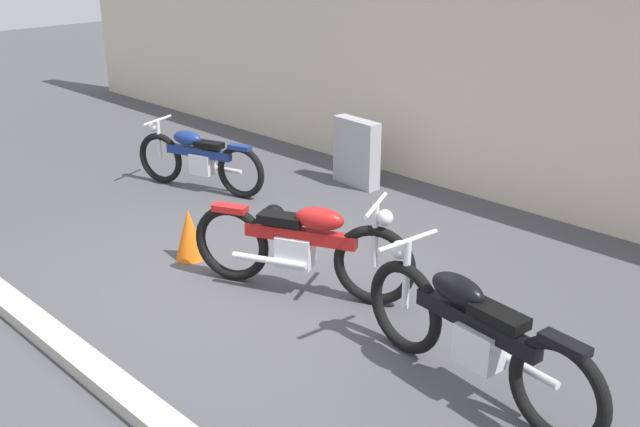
{
  "coord_description": "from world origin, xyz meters",
  "views": [
    {
      "loc": [
        4.98,
        -3.98,
        3.28
      ],
      "look_at": [
        0.13,
        0.9,
        0.55
      ],
      "focal_mm": 40.88,
      "sensor_mm": 36.0,
      "label": 1
    }
  ],
  "objects_px": {
    "motorcycle_red": "(302,246)",
    "motorcycle_blue": "(198,159)",
    "helmet": "(274,216)",
    "motorcycle_black": "(473,334)",
    "stone_marker": "(356,152)",
    "traffic_cone": "(189,234)"
  },
  "relations": [
    {
      "from": "stone_marker",
      "to": "helmet",
      "type": "xyz_separation_m",
      "value": [
        0.33,
        -1.78,
        -0.32
      ]
    },
    {
      "from": "motorcycle_red",
      "to": "motorcycle_black",
      "type": "xyz_separation_m",
      "value": [
        2.04,
        -0.21,
        0.0
      ]
    },
    {
      "from": "stone_marker",
      "to": "motorcycle_blue",
      "type": "relative_size",
      "value": 0.47
    },
    {
      "from": "helmet",
      "to": "motorcycle_blue",
      "type": "relative_size",
      "value": 0.14
    },
    {
      "from": "motorcycle_red",
      "to": "traffic_cone",
      "type": "bearing_deg",
      "value": 167.85
    },
    {
      "from": "stone_marker",
      "to": "helmet",
      "type": "relative_size",
      "value": 3.33
    },
    {
      "from": "motorcycle_red",
      "to": "stone_marker",
      "type": "bearing_deg",
      "value": 98.28
    },
    {
      "from": "traffic_cone",
      "to": "motorcycle_black",
      "type": "height_order",
      "value": "motorcycle_black"
    },
    {
      "from": "stone_marker",
      "to": "motorcycle_black",
      "type": "xyz_separation_m",
      "value": [
        3.76,
        -2.88,
        0.03
      ]
    },
    {
      "from": "motorcycle_red",
      "to": "motorcycle_blue",
      "type": "xyz_separation_m",
      "value": [
        -3.06,
        1.04,
        -0.05
      ]
    },
    {
      "from": "traffic_cone",
      "to": "motorcycle_blue",
      "type": "relative_size",
      "value": 0.29
    },
    {
      "from": "traffic_cone",
      "to": "motorcycle_black",
      "type": "distance_m",
      "value": 3.43
    },
    {
      "from": "helmet",
      "to": "motorcycle_blue",
      "type": "xyz_separation_m",
      "value": [
        -1.66,
        0.16,
        0.29
      ]
    },
    {
      "from": "stone_marker",
      "to": "traffic_cone",
      "type": "height_order",
      "value": "stone_marker"
    },
    {
      "from": "stone_marker",
      "to": "motorcycle_red",
      "type": "relative_size",
      "value": 0.44
    },
    {
      "from": "stone_marker",
      "to": "traffic_cone",
      "type": "distance_m",
      "value": 3.0
    },
    {
      "from": "helmet",
      "to": "motorcycle_red",
      "type": "relative_size",
      "value": 0.13
    },
    {
      "from": "helmet",
      "to": "motorcycle_red",
      "type": "height_order",
      "value": "motorcycle_red"
    },
    {
      "from": "traffic_cone",
      "to": "motorcycle_blue",
      "type": "xyz_separation_m",
      "value": [
        -1.67,
        1.35,
        0.15
      ]
    },
    {
      "from": "motorcycle_red",
      "to": "motorcycle_blue",
      "type": "height_order",
      "value": "motorcycle_red"
    },
    {
      "from": "motorcycle_blue",
      "to": "stone_marker",
      "type": "bearing_deg",
      "value": -147.25
    },
    {
      "from": "motorcycle_black",
      "to": "motorcycle_blue",
      "type": "xyz_separation_m",
      "value": [
        -5.1,
        1.26,
        -0.06
      ]
    }
  ]
}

